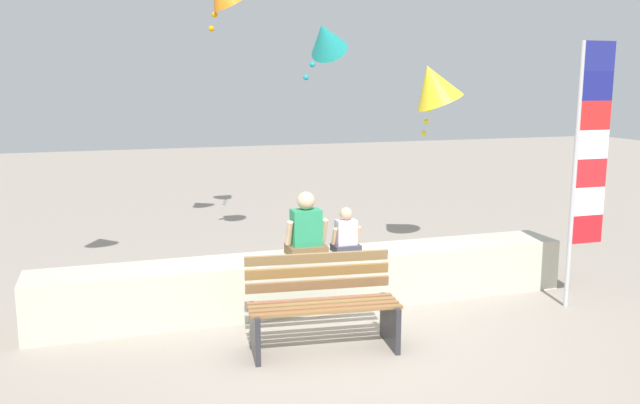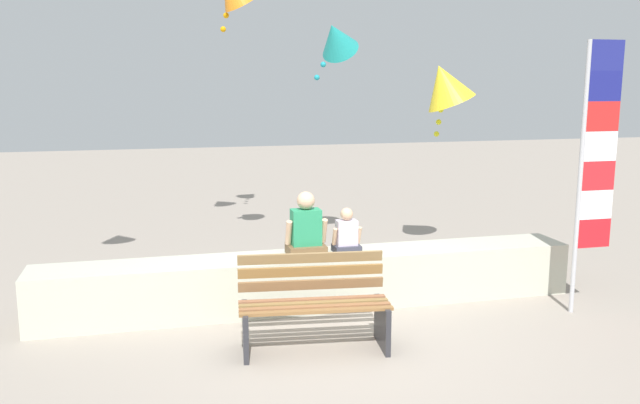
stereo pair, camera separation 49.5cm
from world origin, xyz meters
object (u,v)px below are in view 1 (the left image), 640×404
park_bench (322,307)px  kite_teal (325,38)px  person_adult (306,230)px  kite_yellow (434,85)px  person_child (346,234)px  flag_banner (587,156)px

park_bench → kite_teal: size_ratio=1.62×
person_adult → kite_yellow: (2.35, 1.56, 1.60)m
park_bench → kite_yellow: bearing=47.0°
person_child → flag_banner: size_ratio=0.17×
person_child → kite_yellow: 2.96m
person_adult → flag_banner: flag_banner is taller
person_child → flag_banner: bearing=-20.1°
park_bench → flag_banner: flag_banner is taller
flag_banner → kite_teal: bearing=125.0°
kite_yellow → park_bench: bearing=-133.0°
person_child → kite_yellow: size_ratio=0.45×
person_adult → kite_yellow: kite_yellow is taller
park_bench → flag_banner: bearing=4.8°
park_bench → person_adult: 1.29m
flag_banner → kite_teal: (-2.07, 2.96, 1.40)m
kite_teal → kite_yellow: kite_teal is taller
kite_teal → kite_yellow: 1.65m
person_child → kite_yellow: kite_yellow is taller
park_bench → person_child: person_child is taller
person_adult → kite_yellow: 3.24m
person_adult → flag_banner: (2.98, -0.92, 0.84)m
park_bench → person_child: 1.42m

